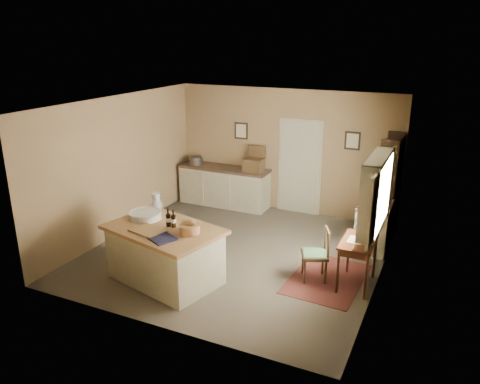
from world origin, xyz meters
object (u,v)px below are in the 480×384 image
Objects in this scene: writing_desk at (358,247)px; shelving_unit at (391,187)px; sideboard at (225,185)px; work_island at (165,252)px; right_cabinet at (374,224)px; desk_chair at (315,255)px.

shelving_unit is at bearing 86.13° from writing_desk.
sideboard is 4.31m from writing_desk.
right_cabinet is (2.81, 2.67, -0.02)m from work_island.
writing_desk is 0.70m from desk_chair.
shelving_unit reaches higher than writing_desk.
desk_chair is (-0.65, -0.10, -0.23)m from writing_desk.
writing_desk is at bearing -14.32° from desk_chair.
work_island is 3.88m from right_cabinet.
desk_chair reaches higher than writing_desk.
work_island is at bearing -158.41° from writing_desk.
shelving_unit reaches higher than right_cabinet.
work_island is 0.95× the size of sideboard.
work_island is at bearing -131.40° from shelving_unit.
right_cabinet is 0.89m from shelving_unit.
desk_chair is 0.44× the size of shelving_unit.
work_island is 3.64m from sideboard.
work_island is 2.31× the size of desk_chair.
desk_chair is (2.89, -2.55, -0.05)m from sideboard.
right_cabinet is at bearing -14.20° from sideboard.
writing_desk is (3.54, -2.45, 0.18)m from sideboard.
sideboard is 3.65m from right_cabinet.
work_island reaches higher than desk_chair.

